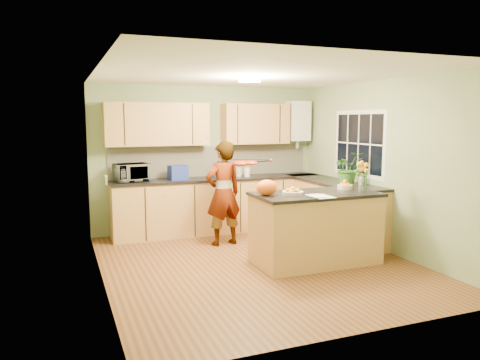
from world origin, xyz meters
name	(u,v)px	position (x,y,z in m)	size (l,w,h in m)	color
floor	(258,264)	(0.00, 0.00, 0.00)	(4.50, 4.50, 0.00)	#593419
ceiling	(259,74)	(0.00, 0.00, 2.50)	(4.00, 4.50, 0.02)	white
wall_back	(207,158)	(0.00, 2.25, 1.25)	(4.00, 0.02, 2.50)	gray
wall_front	(362,198)	(0.00, -2.25, 1.25)	(4.00, 0.02, 2.50)	gray
wall_left	(100,178)	(-2.00, 0.00, 1.25)	(0.02, 4.50, 2.50)	gray
wall_right	(383,166)	(2.00, 0.00, 1.25)	(0.02, 4.50, 2.50)	gray
back_counter	(218,205)	(0.10, 1.95, 0.47)	(3.64, 0.62, 0.94)	#B87F49
right_counter	(332,209)	(1.70, 0.85, 0.47)	(0.62, 2.24, 0.94)	#B87F49
splashback	(213,161)	(0.10, 2.23, 1.20)	(3.60, 0.02, 0.52)	beige
upper_cabinets	(200,124)	(-0.18, 2.08, 1.85)	(3.20, 0.34, 0.70)	#B87F49
boiler	(298,121)	(1.70, 2.09, 1.90)	(0.40, 0.30, 0.86)	white
window_right	(359,144)	(1.99, 0.60, 1.55)	(0.01, 1.30, 1.05)	white
light_switch	(106,180)	(-1.99, -0.60, 1.30)	(0.02, 0.09, 0.09)	white
ceiling_lamp	(250,79)	(0.00, 0.30, 2.46)	(0.30, 0.30, 0.07)	#FFEABF
peninsula_island	(315,228)	(0.74, -0.24, 0.48)	(1.67, 0.86, 0.96)	#B87F49
fruit_dish	(293,191)	(0.39, -0.24, 1.00)	(0.27, 0.27, 0.10)	beige
orange_bowl	(345,185)	(1.29, -0.09, 1.01)	(0.21, 0.21, 0.12)	beige
flower_vase	(363,169)	(1.34, -0.42, 1.28)	(0.26, 0.26, 0.48)	silver
orange_bag	(267,188)	(0.04, -0.19, 1.06)	(0.27, 0.23, 0.20)	#FF6015
papers	(321,196)	(0.64, -0.54, 0.96)	(0.24, 0.33, 0.01)	white
violinist	(223,194)	(-0.10, 1.09, 0.80)	(0.58, 0.38, 1.60)	tan
violin	(241,163)	(0.10, 0.87, 1.28)	(0.63, 0.25, 0.13)	#541605
microwave	(132,173)	(-1.35, 1.98, 1.08)	(0.52, 0.35, 0.29)	white
blue_box	(178,173)	(-0.60, 1.92, 1.06)	(0.30, 0.22, 0.24)	navy
kettle	(219,170)	(0.11, 1.91, 1.07)	(0.18, 0.18, 0.33)	silver
jar_cream	(239,172)	(0.50, 1.99, 1.02)	(0.10, 0.10, 0.15)	beige
jar_white	(247,172)	(0.63, 1.92, 1.02)	(0.10, 0.10, 0.16)	white
potted_plant	(348,168)	(1.70, 0.45, 1.19)	(0.45, 0.39, 0.50)	#2F6923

